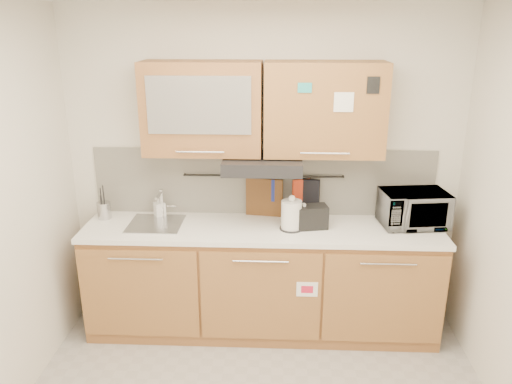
{
  "coord_description": "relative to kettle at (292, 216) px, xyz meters",
  "views": [
    {
      "loc": [
        0.11,
        -2.44,
        2.44
      ],
      "look_at": [
        -0.04,
        1.05,
        1.26
      ],
      "focal_mm": 35.0,
      "sensor_mm": 36.0,
      "label": 1
    }
  ],
  "objects": [
    {
      "name": "cutting_board",
      "position": [
        -0.22,
        0.28,
        0.02
      ],
      "size": [
        0.3,
        0.07,
        0.38
      ],
      "primitive_type": "cube",
      "rotation": [
        0.0,
        0.0,
        -0.15
      ],
      "color": "brown",
      "rests_on": "utensil_rail"
    },
    {
      "name": "pot_holder",
      "position": [
        0.08,
        0.28,
        0.12
      ],
      "size": [
        0.15,
        0.07,
        0.18
      ],
      "primitive_type": "cube",
      "rotation": [
        0.0,
        0.0,
        0.29
      ],
      "color": "red",
      "rests_on": "utensil_rail"
    },
    {
      "name": "range_hood",
      "position": [
        -0.23,
        0.09,
        0.39
      ],
      "size": [
        0.6,
        0.46,
        0.1
      ],
      "primitive_type": "cube",
      "color": "black",
      "rests_on": "upper_cabinets"
    },
    {
      "name": "utensil_crock",
      "position": [
        -1.53,
        0.16,
        -0.04
      ],
      "size": [
        0.12,
        0.12,
        0.28
      ],
      "rotation": [
        0.0,
        0.0,
        -0.08
      ],
      "color": "#B1B1B5",
      "rests_on": "countertop"
    },
    {
      "name": "kettle",
      "position": [
        0.0,
        0.0,
        0.0
      ],
      "size": [
        0.21,
        0.2,
        0.28
      ],
      "rotation": [
        0.0,
        0.0,
        0.32
      ],
      "color": "silver",
      "rests_on": "countertop"
    },
    {
      "name": "toaster",
      "position": [
        0.16,
        0.04,
        -0.02
      ],
      "size": [
        0.26,
        0.19,
        0.18
      ],
      "rotation": [
        0.0,
        0.0,
        0.19
      ],
      "color": "black",
      "rests_on": "countertop"
    },
    {
      "name": "sink",
      "position": [
        -1.08,
        0.05,
        -0.11
      ],
      "size": [
        0.42,
        0.4,
        0.26
      ],
      "color": "silver",
      "rests_on": "countertop"
    },
    {
      "name": "countertop",
      "position": [
        -0.23,
        0.03,
        -0.13
      ],
      "size": [
        2.82,
        0.62,
        0.04
      ],
      "primitive_type": "cube",
      "color": "white",
      "rests_on": "base_cabinet"
    },
    {
      "name": "backsplash",
      "position": [
        -0.23,
        0.33,
        0.17
      ],
      "size": [
        2.8,
        0.02,
        0.56
      ],
      "primitive_type": "cube",
      "color": "silver",
      "rests_on": "countertop"
    },
    {
      "name": "utensil_rail",
      "position": [
        -0.23,
        0.29,
        0.23
      ],
      "size": [
        1.3,
        0.02,
        0.02
      ],
      "primitive_type": "cylinder",
      "rotation": [
        0.0,
        1.57,
        0.0
      ],
      "color": "black",
      "rests_on": "backsplash"
    },
    {
      "name": "soap_bottle",
      "position": [
        -1.08,
        0.22,
        -0.02
      ],
      "size": [
        0.11,
        0.11,
        0.18
      ],
      "primitive_type": "imported",
      "rotation": [
        0.0,
        0.0,
        0.56
      ],
      "color": "#999999",
      "rests_on": "countertop"
    },
    {
      "name": "microwave",
      "position": [
        0.96,
        0.12,
        0.03
      ],
      "size": [
        0.54,
        0.4,
        0.28
      ],
      "primitive_type": "imported",
      "rotation": [
        0.0,
        0.0,
        0.13
      ],
      "color": "#999999",
      "rests_on": "countertop"
    },
    {
      "name": "dark_pouch",
      "position": [
        0.16,
        0.28,
        0.09
      ],
      "size": [
        0.16,
        0.07,
        0.24
      ],
      "primitive_type": "cube",
      "rotation": [
        0.0,
        0.0,
        -0.21
      ],
      "color": "black",
      "rests_on": "utensil_rail"
    },
    {
      "name": "oven_mitt",
      "position": [
        -0.19,
        0.28,
        0.11
      ],
      "size": [
        0.12,
        0.05,
        0.19
      ],
      "primitive_type": "cube",
      "rotation": [
        0.0,
        0.0,
        -0.21
      ],
      "color": "navy",
      "rests_on": "utensil_rail"
    },
    {
      "name": "wall_back",
      "position": [
        -0.23,
        0.34,
        0.27
      ],
      "size": [
        3.2,
        0.0,
        3.2
      ],
      "primitive_type": "plane",
      "rotation": [
        1.57,
        0.0,
        0.0
      ],
      "color": "silver",
      "rests_on": "ground"
    },
    {
      "name": "base_cabinet",
      "position": [
        -0.23,
        0.04,
        -0.63
      ],
      "size": [
        2.8,
        0.64,
        0.88
      ],
      "color": "#976335",
      "rests_on": "floor"
    },
    {
      "name": "upper_cabinets",
      "position": [
        -0.23,
        0.17,
        0.8
      ],
      "size": [
        1.82,
        0.37,
        0.7
      ],
      "color": "#976335",
      "rests_on": "wall_back"
    }
  ]
}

